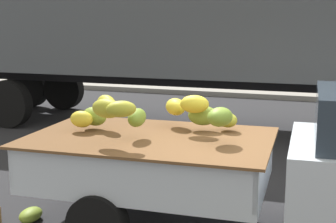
# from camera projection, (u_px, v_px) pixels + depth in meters

# --- Properties ---
(curb_strip) EXTENTS (80.00, 0.80, 0.16)m
(curb_strip) POSITION_uv_depth(u_px,v_px,m) (309.00, 97.00, 14.62)
(curb_strip) COLOR gray
(curb_strip) RESTS_ON ground
(pickup_truck) EXTENTS (4.92, 1.98, 1.70)m
(pickup_truck) POSITION_uv_depth(u_px,v_px,m) (325.00, 168.00, 4.95)
(pickup_truck) COLOR silver
(pickup_truck) RESTS_ON ground
(semi_trailer) EXTENTS (12.04, 2.77, 3.95)m
(semi_trailer) POSITION_uv_depth(u_px,v_px,m) (174.00, 13.00, 10.42)
(semi_trailer) COLOR #4C5156
(semi_trailer) RESTS_ON ground
(fallen_banana_bunch_near_tailgate) EXTENTS (0.26, 0.37, 0.16)m
(fallen_banana_bunch_near_tailgate) POSITION_uv_depth(u_px,v_px,m) (31.00, 215.00, 5.75)
(fallen_banana_bunch_near_tailgate) COLOR olive
(fallen_banana_bunch_near_tailgate) RESTS_ON ground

